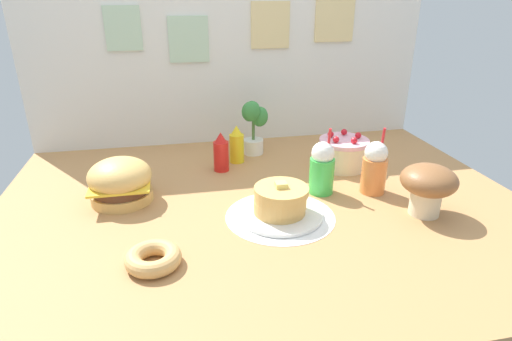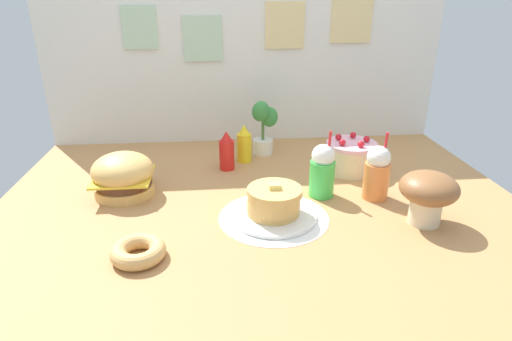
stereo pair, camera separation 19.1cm
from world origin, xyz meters
TOP-DOWN VIEW (x-y plane):
  - ground_plane at (0.00, 0.00)m, footprint 2.30×1.77m
  - back_wall at (0.00, 0.88)m, footprint 2.30×0.04m
  - doily_mat at (0.04, -0.13)m, footprint 0.45×0.45m
  - burger at (-0.60, 0.15)m, footprint 0.27×0.27m
  - pancake_stack at (0.04, -0.13)m, footprint 0.35×0.35m
  - layer_cake at (0.49, 0.32)m, footprint 0.25×0.25m
  - ketchup_bottle at (-0.13, 0.41)m, footprint 0.08×0.08m
  - mustard_bottle at (-0.04, 0.51)m, footprint 0.08×0.08m
  - cream_soda_cup at (0.28, 0.06)m, footprint 0.11×0.11m
  - orange_float_cup at (0.51, 0.02)m, footprint 0.11×0.11m
  - donut_pink_glaze at (-0.46, -0.37)m, footprint 0.19×0.19m
  - potted_plant at (0.08, 0.62)m, footprint 0.14×0.13m
  - mushroom_stool at (0.63, -0.22)m, footprint 0.22×0.22m

SIDE VIEW (x-z plane):
  - ground_plane at x=0.00m, z-range -0.02..0.00m
  - doily_mat at x=0.04m, z-range 0.00..0.00m
  - donut_pink_glaze at x=-0.46m, z-range 0.00..0.06m
  - pancake_stack at x=0.04m, z-range -0.01..0.14m
  - layer_cake at x=0.49m, z-range -0.01..0.17m
  - burger at x=-0.60m, z-range 0.00..0.19m
  - ketchup_bottle at x=-0.13m, z-range -0.01..0.20m
  - mustard_bottle at x=-0.04m, z-range -0.01..0.20m
  - cream_soda_cup at x=0.28m, z-range -0.03..0.27m
  - orange_float_cup at x=0.51m, z-range -0.03..0.27m
  - mushroom_stool at x=0.63m, z-range 0.03..0.24m
  - potted_plant at x=0.08m, z-range 0.01..0.32m
  - back_wall at x=0.00m, z-range 0.00..1.07m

